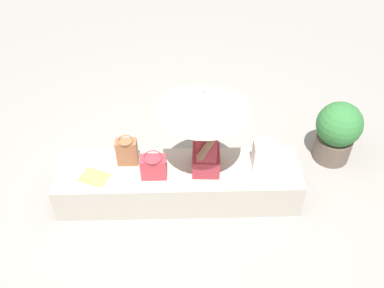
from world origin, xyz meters
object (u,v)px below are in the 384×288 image
tote_bag_canvas (127,152)px  parasol (204,100)px  person_seated (207,140)px  shoulder_bag_spare (265,155)px  magazine (94,177)px  handbag_black (153,167)px  planter_near (337,131)px

tote_bag_canvas → parasol: bearing=171.0°
person_seated → shoulder_bag_spare: 0.65m
parasol → shoulder_bag_spare: bearing=-176.6°
shoulder_bag_spare → magazine: 1.77m
handbag_black → tote_bag_canvas: size_ratio=0.85×
magazine → tote_bag_canvas: bearing=-125.7°
tote_bag_canvas → planter_near: bearing=-168.8°
parasol → handbag_black: (0.50, 0.08, -0.77)m
person_seated → tote_bag_canvas: person_seated is taller
tote_bag_canvas → person_seated: bearing=173.3°
shoulder_bag_spare → person_seated: bearing=0.9°
handbag_black → planter_near: (-2.11, -0.68, -0.16)m
magazine → parasol: bearing=-153.8°
planter_near → tote_bag_canvas: bearing=11.2°
handbag_black → planter_near: size_ratio=0.36×
tote_bag_canvas → magazine: bearing=32.6°
tote_bag_canvas → magazine: tote_bag_canvas is taller
person_seated → shoulder_bag_spare: bearing=-179.1°
parasol → tote_bag_canvas: size_ratio=3.16×
parasol → magazine: size_ratio=3.69×
tote_bag_canvas → handbag_black: bearing=144.5°
person_seated → parasol: bearing=37.1°
parasol → shoulder_bag_spare: (-0.65, -0.04, -0.74)m
person_seated → planter_near: 1.72m
person_seated → parasol: size_ratio=0.87×
parasol → shoulder_bag_spare: parasol is taller
handbag_black → planter_near: 2.22m
parasol → handbag_black: 0.92m
parasol → tote_bag_canvas: 1.09m
person_seated → planter_near: (-1.57, -0.57, -0.41)m
parasol → tote_bag_canvas: bearing=-9.0°
handbag_black → planter_near: bearing=-162.2°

